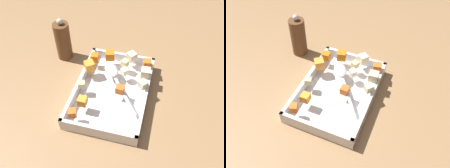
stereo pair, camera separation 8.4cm
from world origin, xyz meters
The scene contains 17 objects.
ground_plane centered at (0.00, 0.00, 0.00)m, with size 4.00×4.00×0.00m, color #936D47.
baking_dish centered at (0.00, 0.01, 0.01)m, with size 0.37×0.26×0.05m.
carrot_chunk_heap_top centered at (0.10, -0.06, 0.07)m, with size 0.03×0.03×0.03m, color orange.
carrot_chunk_under_handle centered at (0.15, -0.08, 0.06)m, with size 0.02×0.02×0.02m, color orange.
carrot_chunk_mid_right centered at (0.02, 0.05, 0.06)m, with size 0.03×0.03×0.03m, color orange.
carrot_chunk_back_center centered at (-0.13, 0.12, 0.07)m, with size 0.03×0.03×0.03m, color orange.
carrot_chunk_front_center centered at (-0.06, -0.09, 0.07)m, with size 0.03×0.03×0.03m, color orange.
carrot_chunk_far_right centered at (-0.14, -0.03, 0.07)m, with size 0.03×0.03×0.03m, color orange.
carrot_chunk_corner_se centered at (-0.11, -0.09, 0.07)m, with size 0.03×0.03×0.03m, color orange.
potato_chunk_rim_edge centered at (-0.12, 0.03, 0.06)m, with size 0.02×0.02×0.02m, color #E0CC89.
potato_chunk_near_spoon centered at (-0.15, 0.05, 0.07)m, with size 0.03×0.03×0.03m, color beige.
potato_chunk_far_left centered at (-0.02, 0.12, 0.06)m, with size 0.03×0.03×0.03m, color beige.
potato_chunk_heap_side centered at (-0.07, 0.04, 0.06)m, with size 0.02×0.02×0.02m, color beige.
potato_chunk_center centered at (0.03, -0.09, 0.06)m, with size 0.02×0.02×0.02m, color #E0CC89.
potato_chunk_corner_nw centered at (-0.08, 0.12, 0.07)m, with size 0.03×0.03×0.03m, color beige.
serving_spoon centered at (-0.06, 0.00, 0.06)m, with size 0.22×0.17×0.02m.
pepper_mill centered at (-0.16, -0.23, 0.08)m, with size 0.06×0.06×0.18m.
Camera 1 is at (0.55, 0.16, 0.69)m, focal length 38.55 mm.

